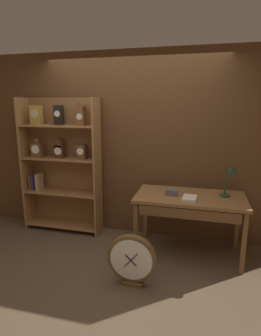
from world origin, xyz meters
name	(u,v)px	position (x,y,z in m)	size (l,w,h in m)	color
ground_plane	(105,280)	(0.00, 0.00, 0.00)	(10.00, 10.00, 0.00)	brown
back_wood_panel	(133,146)	(0.00, 1.27, 1.30)	(4.80, 0.05, 2.60)	brown
bookshelf	(60,162)	(-1.06, 1.10, 1.04)	(1.17, 0.31, 1.98)	#9E6B3D
workbench	(190,203)	(0.84, 0.79, 0.69)	(1.34, 0.70, 0.78)	brown
desk_lamp	(230,178)	(1.29, 0.87, 1.03)	(0.17, 0.18, 0.42)	#1E472D
toolbox_small	(171,192)	(0.61, 0.78, 0.82)	(0.15, 0.10, 0.07)	#595960
open_repair_manual	(190,198)	(0.84, 0.69, 0.79)	(0.16, 0.22, 0.03)	silver
round_clock_large	(132,260)	(0.29, 0.01, 0.29)	(0.53, 0.11, 0.57)	brown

